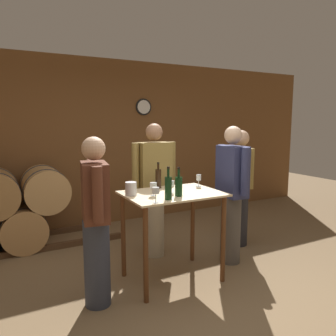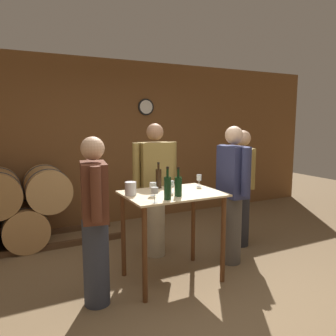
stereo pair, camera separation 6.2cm
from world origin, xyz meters
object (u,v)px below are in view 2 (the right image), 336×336
at_px(wine_glass_near_left, 155,191).
at_px(person_visitor_with_scarf, 95,219).
at_px(wine_glass_far_side, 199,178).
at_px(wine_bottle_far_left, 168,187).
at_px(ice_bucket, 131,189).
at_px(wine_glass_near_right, 171,184).
at_px(wine_bottle_center, 178,186).
at_px(wine_glass_near_center, 153,186).
at_px(wine_bottle_left, 159,178).
at_px(person_visitor_bearded, 232,192).
at_px(person_host, 241,186).
at_px(person_visitor_near_door, 155,187).

bearing_deg(wine_glass_near_left, person_visitor_with_scarf, 160.22).
bearing_deg(wine_glass_far_side, wine_bottle_far_left, -146.36).
bearing_deg(ice_bucket, wine_glass_near_right, -14.38).
relative_size(wine_bottle_center, wine_glass_near_center, 2.16).
bearing_deg(wine_glass_near_right, wine_bottle_left, 91.14).
xyz_separation_m(wine_bottle_left, person_visitor_bearded, (0.86, -0.23, -0.20)).
relative_size(person_host, person_visitor_with_scarf, 1.01).
distance_m(person_visitor_bearded, person_visitor_near_door, 0.95).
xyz_separation_m(wine_glass_near_left, wine_glass_far_side, (0.77, 0.46, -0.01)).
distance_m(person_host, person_visitor_bearded, 0.61).
xyz_separation_m(wine_glass_near_left, person_host, (1.64, 0.76, -0.23)).
xyz_separation_m(wine_glass_near_center, ice_bucket, (-0.19, 0.13, -0.03)).
bearing_deg(wine_glass_near_center, person_host, 17.71).
bearing_deg(wine_bottle_center, person_visitor_with_scarf, 177.28).
xyz_separation_m(wine_bottle_left, person_visitor_near_door, (0.13, 0.38, -0.19)).
xyz_separation_m(wine_glass_near_center, wine_glass_near_right, (0.22, 0.02, -0.00)).
xyz_separation_m(wine_bottle_far_left, wine_glass_near_right, (0.16, 0.24, -0.03)).
bearing_deg(wine_bottle_left, person_visitor_with_scarf, -153.71).
xyz_separation_m(wine_bottle_far_left, wine_bottle_center, (0.16, 0.09, -0.02)).
relative_size(person_host, person_visitor_bearded, 0.96).
bearing_deg(person_visitor_with_scarf, wine_bottle_left, 26.29).
bearing_deg(person_visitor_bearded, wine_bottle_far_left, -163.23).
height_order(wine_glass_near_left, person_visitor_bearded, person_visitor_bearded).
distance_m(wine_bottle_center, wine_glass_near_right, 0.15).
xyz_separation_m(wine_bottle_center, person_visitor_near_door, (0.12, 0.83, -0.18)).
relative_size(wine_glass_far_side, ice_bucket, 1.03).
height_order(wine_glass_near_center, person_host, person_host).
height_order(wine_bottle_center, wine_glass_near_right, wine_bottle_center).
relative_size(wine_glass_near_right, person_visitor_near_door, 0.08).
distance_m(ice_bucket, person_host, 1.77).
relative_size(wine_bottle_center, person_host, 0.18).
bearing_deg(wine_bottle_far_left, wine_glass_near_left, -160.23).
distance_m(wine_bottle_center, wine_glass_near_left, 0.36).
bearing_deg(wine_bottle_center, ice_bucket, 147.99).
distance_m(wine_glass_near_right, ice_bucket, 0.42).
relative_size(wine_glass_near_right, person_host, 0.08).
bearing_deg(wine_bottle_far_left, person_visitor_with_scarf, 169.37).
height_order(wine_glass_near_center, person_visitor_bearded, person_visitor_bearded).
height_order(wine_glass_near_left, wine_glass_far_side, wine_glass_near_left).
height_order(wine_glass_far_side, person_visitor_with_scarf, person_visitor_with_scarf).
bearing_deg(wine_bottle_center, wine_bottle_left, 90.79).
bearing_deg(wine_bottle_left, wine_bottle_far_left, -106.28).
relative_size(wine_glass_near_left, ice_bucket, 1.08).
relative_size(wine_glass_far_side, person_visitor_bearded, 0.08).
bearing_deg(wine_bottle_left, wine_glass_near_center, -123.50).
height_order(wine_bottle_left, ice_bucket, wine_bottle_left).
bearing_deg(wine_glass_far_side, person_visitor_with_scarf, -167.79).
relative_size(wine_bottle_left, wine_glass_near_center, 2.16).
height_order(wine_bottle_far_left, person_host, person_host).
xyz_separation_m(wine_bottle_far_left, wine_bottle_left, (0.16, 0.54, -0.01)).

